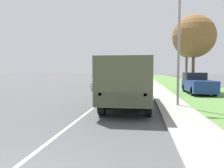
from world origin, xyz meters
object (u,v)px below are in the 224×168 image
(car_farthest_ahead, at_px, (128,75))
(pickup_truck, at_px, (197,84))
(car_third_ahead, at_px, (122,77))
(lamp_post, at_px, (176,24))
(car_fourth_ahead, at_px, (140,76))
(car_second_ahead, at_px, (137,80))
(military_truck, at_px, (128,80))
(car_nearest_ahead, at_px, (103,83))

(car_farthest_ahead, relative_size, pickup_truck, 0.79)
(car_third_ahead, xyz_separation_m, lamp_post, (6.05, -33.80, 4.05))
(car_farthest_ahead, bearing_deg, car_fourth_ahead, -75.62)
(car_fourth_ahead, distance_m, lamp_post, 43.57)
(car_second_ahead, relative_size, pickup_truck, 0.86)
(military_truck, height_order, car_fourth_ahead, military_truck)
(car_third_ahead, relative_size, car_fourth_ahead, 0.99)
(car_farthest_ahead, xyz_separation_m, lamp_post, (6.50, -59.45, 3.98))
(car_farthest_ahead, bearing_deg, car_nearest_ahead, -89.76)
(car_second_ahead, xyz_separation_m, pickup_truck, (5.78, -13.37, 0.23))
(military_truck, bearing_deg, car_fourth_ahead, 89.66)
(car_second_ahead, bearing_deg, lamp_post, -82.96)
(military_truck, distance_m, pickup_truck, 10.12)
(car_nearest_ahead, xyz_separation_m, car_second_ahead, (3.68, 9.58, 0.00))
(car_fourth_ahead, relative_size, car_farthest_ahead, 1.15)
(car_third_ahead, height_order, car_farthest_ahead, car_farthest_ahead)
(car_farthest_ahead, xyz_separation_m, pickup_truck, (9.66, -51.58, 0.16))
(car_nearest_ahead, bearing_deg, car_farthest_ahead, 90.24)
(military_truck, distance_m, car_third_ahead, 34.39)
(car_fourth_ahead, distance_m, pickup_truck, 35.89)
(car_nearest_ahead, distance_m, car_second_ahead, 10.26)
(military_truck, xyz_separation_m, car_third_ahead, (-3.42, 34.20, -0.91))
(pickup_truck, bearing_deg, lamp_post, -111.87)
(military_truck, distance_m, car_fourth_ahead, 43.74)
(car_third_ahead, bearing_deg, military_truck, -84.29)
(car_farthest_ahead, bearing_deg, pickup_truck, -79.39)
(military_truck, height_order, lamp_post, lamp_post)
(car_fourth_ahead, relative_size, lamp_post, 0.62)
(military_truck, bearing_deg, car_third_ahead, 95.71)
(car_farthest_ahead, relative_size, lamp_post, 0.54)
(military_truck, xyz_separation_m, car_farthest_ahead, (-3.87, 59.85, -0.84))
(car_nearest_ahead, bearing_deg, pickup_truck, -21.83)
(car_third_ahead, distance_m, car_farthest_ahead, 25.65)
(lamp_post, bearing_deg, car_farthest_ahead, 96.24)
(car_second_ahead, xyz_separation_m, car_third_ahead, (-3.43, 12.57, -0.01))
(pickup_truck, height_order, lamp_post, lamp_post)
(pickup_truck, relative_size, lamp_post, 0.69)
(car_fourth_ahead, height_order, pickup_truck, pickup_truck)
(car_second_ahead, xyz_separation_m, car_farthest_ahead, (-3.88, 38.21, 0.06))
(car_nearest_ahead, xyz_separation_m, lamp_post, (6.30, -11.66, 4.04))
(car_nearest_ahead, relative_size, car_farthest_ahead, 1.10)
(car_nearest_ahead, relative_size, pickup_truck, 0.87)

